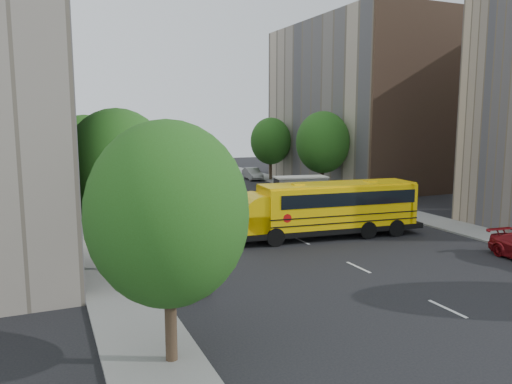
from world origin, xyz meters
TOP-DOWN VIEW (x-y plane):
  - ground at (0.00, 0.00)m, footprint 120.00×120.00m
  - sidewalk_left at (-11.50, 5.00)m, footprint 3.00×80.00m
  - sidewalk_right at (11.50, 5.00)m, footprint 3.00×80.00m
  - lane_markings at (0.00, 10.00)m, footprint 0.15×64.00m
  - building_right_far at (18.00, 20.00)m, footprint 10.00×22.00m
  - building_right_sidewall at (18.00, 9.00)m, footprint 10.10×0.30m
  - street_tree_0 at (-11.00, -14.00)m, footprint 4.80×4.80m
  - street_tree_1 at (-11.00, -4.00)m, footprint 5.12×5.12m
  - street_tree_2 at (-11.00, 14.00)m, footprint 4.99×4.99m
  - street_tree_4 at (11.00, 14.00)m, footprint 5.25×5.25m
  - street_tree_5 at (11.00, 26.00)m, footprint 4.86×4.86m
  - school_bus at (1.85, -1.72)m, footprint 12.53×4.02m
  - safari_truck at (5.77, 9.67)m, footprint 5.93×2.96m
  - parked_car_0 at (-8.80, -7.01)m, footprint 1.72×4.21m
  - parked_car_1 at (-8.80, 12.68)m, footprint 2.00×4.62m
  - parked_car_2 at (-9.60, 20.77)m, footprint 3.06×5.78m
  - parked_car_4 at (8.80, 12.73)m, footprint 1.93×4.33m
  - parked_car_5 at (9.21, 27.37)m, footprint 1.96×4.49m

SIDE VIEW (x-z plane):
  - ground at x=0.00m, z-range 0.00..0.00m
  - lane_markings at x=0.00m, z-range 0.00..0.01m
  - sidewalk_left at x=-11.50m, z-range 0.00..0.12m
  - sidewalk_right at x=11.50m, z-range 0.00..0.12m
  - parked_car_0 at x=-8.80m, z-range 0.00..1.43m
  - parked_car_5 at x=9.21m, z-range 0.00..1.44m
  - parked_car_4 at x=8.80m, z-range 0.00..1.45m
  - parked_car_1 at x=-8.80m, z-range 0.00..1.48m
  - parked_car_2 at x=-9.60m, z-range 0.00..1.55m
  - safari_truck at x=5.77m, z-range 0.07..2.50m
  - school_bus at x=1.85m, z-range 0.20..3.68m
  - street_tree_0 at x=-11.00m, z-range 0.94..8.35m
  - street_tree_5 at x=11.00m, z-range 0.95..8.46m
  - street_tree_2 at x=-11.00m, z-range 0.97..8.68m
  - street_tree_1 at x=-11.00m, z-range 1.00..8.90m
  - street_tree_4 at x=11.00m, z-range 1.02..9.13m
  - building_right_far at x=18.00m, z-range 0.00..18.00m
  - building_right_sidewall at x=18.00m, z-range 0.00..18.00m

